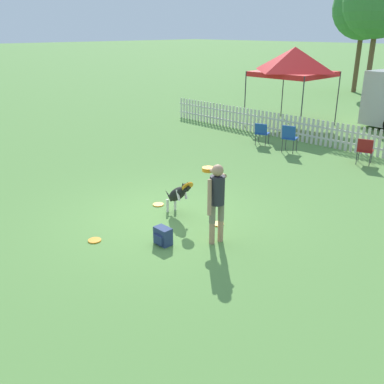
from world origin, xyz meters
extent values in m
plane|color=#5B8C42|center=(0.00, 0.00, 0.00)|extent=(240.00, 240.00, 0.00)
cylinder|color=tan|center=(1.51, -0.17, 0.22)|extent=(0.11, 0.11, 0.44)
cylinder|color=#7A705B|center=(1.51, -0.17, 0.62)|extent=(0.12, 0.12, 0.36)
cylinder|color=tan|center=(1.55, 0.03, 0.22)|extent=(0.11, 0.11, 0.44)
cylinder|color=#7A705B|center=(1.55, 0.03, 0.62)|extent=(0.12, 0.12, 0.36)
cylinder|color=#26262D|center=(1.53, -0.07, 1.07)|extent=(0.33, 0.33, 0.55)
sphere|color=tan|center=(1.53, -0.07, 1.46)|extent=(0.22, 0.22, 0.22)
cylinder|color=tan|center=(1.53, -0.28, 0.99)|extent=(0.19, 0.19, 0.67)
cylinder|color=tan|center=(1.25, 0.20, 1.29)|extent=(0.66, 0.29, 0.14)
cylinder|color=orange|center=(0.94, 0.31, 1.23)|extent=(0.25, 0.25, 0.02)
cylinder|color=orange|center=(0.94, 0.31, 1.26)|extent=(0.25, 0.25, 0.02)
cylinder|color=orange|center=(0.94, 0.31, 1.28)|extent=(0.25, 0.25, 0.02)
ellipsoid|color=black|center=(0.07, 0.26, 0.50)|extent=(0.74, 0.43, 0.60)
ellipsoid|color=silver|center=(0.07, 0.26, 0.45)|extent=(0.39, 0.23, 0.30)
sphere|color=black|center=(0.42, 0.18, 0.76)|extent=(0.18, 0.18, 0.18)
cone|color=black|center=(0.49, 0.17, 0.82)|extent=(0.18, 0.13, 0.15)
cylinder|color=orange|center=(0.49, 0.17, 0.82)|extent=(0.22, 0.28, 0.22)
cone|color=black|center=(0.41, 0.24, 0.84)|extent=(0.05, 0.05, 0.08)
cone|color=black|center=(0.38, 0.13, 0.84)|extent=(0.05, 0.05, 0.08)
cylinder|color=silver|center=(-0.18, 0.42, 0.15)|extent=(0.06, 0.06, 0.30)
cylinder|color=silver|center=(-0.22, 0.23, 0.15)|extent=(0.06, 0.06, 0.30)
cylinder|color=silver|center=(0.28, 0.30, 0.56)|extent=(0.16, 0.08, 0.24)
cylinder|color=silver|center=(0.24, 0.13, 0.56)|extent=(0.16, 0.08, 0.24)
cone|color=black|center=(-0.33, 0.35, 0.34)|extent=(0.33, 0.13, 0.22)
cylinder|color=orange|center=(-0.15, -1.72, 0.01)|extent=(0.25, 0.25, 0.02)
cylinder|color=orange|center=(-0.67, 0.33, 0.01)|extent=(0.25, 0.25, 0.02)
cylinder|color=orange|center=(1.02, 0.54, 0.01)|extent=(0.25, 0.25, 0.02)
cube|color=navy|center=(0.87, -0.85, 0.17)|extent=(0.34, 0.21, 0.34)
cube|color=navy|center=(0.87, -0.98, 0.14)|extent=(0.24, 0.04, 0.17)
cube|color=beige|center=(0.00, 7.95, 0.27)|extent=(16.21, 0.04, 0.06)
cube|color=beige|center=(0.00, 7.95, 0.65)|extent=(16.21, 0.04, 0.06)
cube|color=beige|center=(-8.02, 7.95, 0.45)|extent=(0.09, 0.02, 0.90)
cube|color=beige|center=(-7.83, 7.95, 0.45)|extent=(0.09, 0.02, 0.90)
cube|color=beige|center=(-7.65, 7.95, 0.45)|extent=(0.09, 0.02, 0.90)
cube|color=beige|center=(-7.46, 7.95, 0.45)|extent=(0.09, 0.02, 0.90)
cube|color=beige|center=(-7.28, 7.95, 0.45)|extent=(0.09, 0.02, 0.90)
cube|color=beige|center=(-7.09, 7.95, 0.45)|extent=(0.09, 0.02, 0.90)
cube|color=beige|center=(-6.91, 7.95, 0.45)|extent=(0.09, 0.02, 0.90)
cube|color=beige|center=(-6.73, 7.95, 0.45)|extent=(0.09, 0.02, 0.90)
cube|color=beige|center=(-6.54, 7.95, 0.45)|extent=(0.09, 0.02, 0.90)
cube|color=beige|center=(-6.36, 7.95, 0.45)|extent=(0.09, 0.02, 0.90)
cube|color=beige|center=(-6.17, 7.95, 0.45)|extent=(0.09, 0.02, 0.90)
cube|color=beige|center=(-5.99, 7.95, 0.45)|extent=(0.09, 0.02, 0.90)
cube|color=beige|center=(-5.80, 7.95, 0.45)|extent=(0.09, 0.02, 0.90)
cube|color=beige|center=(-5.62, 7.95, 0.45)|extent=(0.09, 0.02, 0.90)
cube|color=beige|center=(-5.44, 7.95, 0.45)|extent=(0.09, 0.02, 0.90)
cube|color=beige|center=(-5.25, 7.95, 0.45)|extent=(0.09, 0.02, 0.90)
cube|color=beige|center=(-5.07, 7.95, 0.45)|extent=(0.09, 0.02, 0.90)
cube|color=beige|center=(-4.88, 7.95, 0.45)|extent=(0.09, 0.02, 0.90)
cube|color=beige|center=(-4.70, 7.95, 0.45)|extent=(0.09, 0.02, 0.90)
cube|color=beige|center=(-4.51, 7.95, 0.45)|extent=(0.09, 0.02, 0.90)
cube|color=beige|center=(-4.33, 7.95, 0.45)|extent=(0.09, 0.02, 0.90)
cube|color=beige|center=(-4.15, 7.95, 0.45)|extent=(0.09, 0.02, 0.90)
cube|color=beige|center=(-3.96, 7.95, 0.45)|extent=(0.09, 0.02, 0.90)
cube|color=beige|center=(-3.78, 7.95, 0.45)|extent=(0.09, 0.02, 0.90)
cube|color=beige|center=(-3.59, 7.95, 0.45)|extent=(0.09, 0.02, 0.90)
cube|color=beige|center=(-3.41, 7.95, 0.45)|extent=(0.09, 0.02, 0.90)
cube|color=beige|center=(-3.22, 7.95, 0.45)|extent=(0.09, 0.02, 0.90)
cube|color=beige|center=(-3.04, 7.95, 0.45)|extent=(0.09, 0.02, 0.90)
cube|color=beige|center=(-2.86, 7.95, 0.45)|extent=(0.09, 0.02, 0.90)
cube|color=beige|center=(-2.67, 7.95, 0.45)|extent=(0.09, 0.02, 0.90)
cube|color=beige|center=(-2.49, 7.95, 0.45)|extent=(0.09, 0.02, 0.90)
cube|color=beige|center=(-2.30, 7.95, 0.45)|extent=(0.09, 0.02, 0.90)
cube|color=beige|center=(-2.12, 7.95, 0.45)|extent=(0.09, 0.02, 0.90)
cube|color=beige|center=(-1.93, 7.95, 0.45)|extent=(0.09, 0.02, 0.90)
cube|color=beige|center=(-1.75, 7.95, 0.45)|extent=(0.09, 0.02, 0.90)
cube|color=beige|center=(-1.57, 7.95, 0.45)|extent=(0.09, 0.02, 0.90)
cube|color=beige|center=(-1.38, 7.95, 0.45)|extent=(0.09, 0.02, 0.90)
cube|color=beige|center=(-1.20, 7.95, 0.45)|extent=(0.09, 0.02, 0.90)
cube|color=beige|center=(-1.01, 7.95, 0.45)|extent=(0.09, 0.02, 0.90)
cube|color=beige|center=(-0.83, 7.95, 0.45)|extent=(0.09, 0.02, 0.90)
cube|color=beige|center=(-0.64, 7.95, 0.45)|extent=(0.09, 0.02, 0.90)
cube|color=beige|center=(-0.46, 7.95, 0.45)|extent=(0.09, 0.02, 0.90)
cube|color=beige|center=(-0.28, 7.95, 0.45)|extent=(0.09, 0.02, 0.90)
cube|color=beige|center=(-0.09, 7.95, 0.45)|extent=(0.09, 0.02, 0.90)
cube|color=beige|center=(0.09, 7.95, 0.45)|extent=(0.09, 0.02, 0.90)
cube|color=beige|center=(0.28, 7.95, 0.45)|extent=(0.09, 0.02, 0.90)
cube|color=beige|center=(0.46, 7.95, 0.45)|extent=(0.09, 0.02, 0.90)
cube|color=beige|center=(0.64, 7.95, 0.45)|extent=(0.09, 0.02, 0.90)
cube|color=beige|center=(0.83, 7.95, 0.45)|extent=(0.09, 0.02, 0.90)
cube|color=beige|center=(1.01, 7.95, 0.45)|extent=(0.09, 0.02, 0.90)
cube|color=beige|center=(1.20, 7.95, 0.45)|extent=(0.09, 0.02, 0.90)
cylinder|color=#333338|center=(-2.28, 6.85, 0.20)|extent=(0.02, 0.02, 0.40)
cylinder|color=#333338|center=(-2.63, 6.73, 0.20)|extent=(0.02, 0.02, 0.40)
cylinder|color=#333338|center=(-2.16, 6.50, 0.20)|extent=(0.02, 0.02, 0.40)
cylinder|color=#333338|center=(-2.51, 6.38, 0.20)|extent=(0.02, 0.02, 0.40)
cube|color=#1E4799|center=(-2.39, 6.61, 0.40)|extent=(0.55, 0.55, 0.03)
cube|color=#1E4799|center=(-2.33, 6.43, 0.59)|extent=(0.44, 0.22, 0.38)
cylinder|color=#333338|center=(1.33, 7.15, 0.21)|extent=(0.02, 0.02, 0.42)
cylinder|color=#333338|center=(0.98, 7.05, 0.21)|extent=(0.02, 0.02, 0.42)
cylinder|color=#333338|center=(1.44, 6.80, 0.21)|extent=(0.02, 0.02, 0.42)
cylinder|color=#333338|center=(1.08, 6.69, 0.21)|extent=(0.02, 0.02, 0.42)
cube|color=maroon|center=(1.21, 6.92, 0.42)|extent=(0.55, 0.55, 0.03)
cube|color=maroon|center=(1.27, 6.73, 0.61)|extent=(0.45, 0.21, 0.40)
cylinder|color=#333338|center=(-1.01, 6.68, 0.24)|extent=(0.02, 0.02, 0.48)
cylinder|color=#333338|center=(-1.38, 6.58, 0.24)|extent=(0.02, 0.02, 0.48)
cylinder|color=#333338|center=(-0.91, 6.31, 0.24)|extent=(0.02, 0.02, 0.48)
cylinder|color=#333338|center=(-1.27, 6.21, 0.24)|extent=(0.02, 0.02, 0.48)
cube|color=#1E4799|center=(-1.14, 6.44, 0.48)|extent=(0.55, 0.55, 0.03)
cube|color=#1E4799|center=(-1.09, 6.25, 0.70)|extent=(0.45, 0.21, 0.45)
cylinder|color=#333338|center=(-4.91, 8.69, 1.11)|extent=(0.04, 0.04, 2.23)
cylinder|color=#333338|center=(-2.17, 8.69, 1.11)|extent=(0.04, 0.04, 2.23)
cylinder|color=#333338|center=(-4.91, 11.43, 1.11)|extent=(0.04, 0.04, 2.23)
cylinder|color=#333338|center=(-2.17, 11.43, 1.11)|extent=(0.04, 0.04, 2.23)
cube|color=red|center=(-3.54, 10.06, 2.13)|extent=(2.73, 2.73, 0.20)
pyramid|color=red|center=(-3.54, 10.06, 2.71)|extent=(2.73, 2.73, 0.95)
cylinder|color=brown|center=(-6.39, 21.76, 2.01)|extent=(0.30, 0.30, 4.02)
sphere|color=#387A38|center=(-6.39, 21.76, 5.06)|extent=(3.79, 3.79, 3.79)
cylinder|color=brown|center=(-5.00, 20.52, 2.09)|extent=(0.30, 0.30, 4.17)
sphere|color=#387A38|center=(-5.00, 20.52, 5.27)|extent=(3.98, 3.98, 3.98)
camera|label=1|loc=(6.47, -5.56, 3.86)|focal=40.00mm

